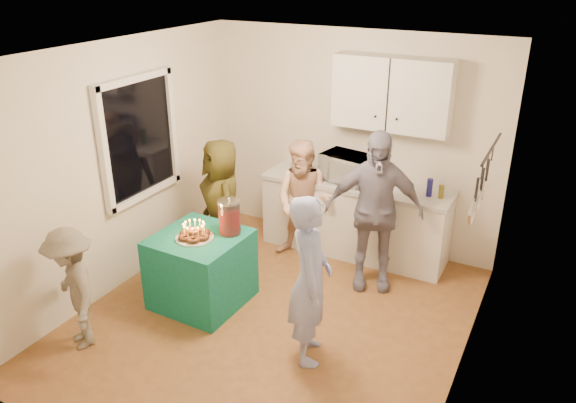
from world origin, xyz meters
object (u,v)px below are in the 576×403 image
at_px(microwave, 347,168).
at_px(woman_back_left, 222,204).
at_px(punch_jar, 230,218).
at_px(man_birthday, 310,280).
at_px(woman_back_right, 374,211).
at_px(party_table, 201,269).
at_px(counter, 355,219).
at_px(woman_back_center, 304,201).
at_px(child_near_left, 73,289).

height_order(microwave, woman_back_left, woman_back_left).
bearing_deg(punch_jar, man_birthday, -23.09).
bearing_deg(woman_back_right, microwave, 111.12).
distance_m(party_table, punch_jar, 0.63).
height_order(punch_jar, woman_back_right, woman_back_right).
bearing_deg(counter, punch_jar, -116.42).
distance_m(woman_back_left, woman_back_center, 0.94).
height_order(microwave, woman_back_center, woman_back_center).
xyz_separation_m(counter, punch_jar, (-0.76, -1.53, 0.50)).
relative_size(party_table, child_near_left, 0.72).
distance_m(woman_back_left, child_near_left, 1.93).
distance_m(counter, woman_back_left, 1.60).
xyz_separation_m(counter, child_near_left, (-1.60, -2.84, 0.16)).
relative_size(man_birthday, child_near_left, 1.32).
xyz_separation_m(punch_jar, child_near_left, (-0.84, -1.30, -0.34)).
bearing_deg(microwave, man_birthday, -65.82).
distance_m(microwave, man_birthday, 2.09).
relative_size(counter, child_near_left, 1.86).
relative_size(punch_jar, woman_back_left, 0.23).
bearing_deg(counter, party_table, -120.05).
relative_size(microwave, man_birthday, 0.37).
bearing_deg(man_birthday, microwave, -11.36).
height_order(counter, child_near_left, child_near_left).
bearing_deg(microwave, woman_back_right, -37.04).
bearing_deg(party_table, child_near_left, -118.39).
bearing_deg(woman_back_left, punch_jar, -12.85).
bearing_deg(woman_back_left, child_near_left, -63.06).
bearing_deg(woman_back_left, woman_back_right, 48.77).
distance_m(microwave, child_near_left, 3.23).
height_order(counter, man_birthday, man_birthday).
xyz_separation_m(microwave, woman_back_right, (0.55, -0.61, -0.19)).
bearing_deg(child_near_left, woman_back_center, 96.28).
bearing_deg(child_near_left, man_birthday, 53.85).
bearing_deg(counter, woman_back_center, -140.34).
distance_m(woman_back_left, woman_back_right, 1.72).
xyz_separation_m(woman_back_left, child_near_left, (-0.35, -1.89, -0.16)).
bearing_deg(counter, microwave, 180.00).
distance_m(microwave, woman_back_center, 0.64).
relative_size(counter, punch_jar, 6.47).
bearing_deg(child_near_left, punch_jar, 88.16).
xyz_separation_m(counter, woman_back_right, (0.43, -0.61, 0.45)).
distance_m(party_table, woman_back_left, 0.91).
relative_size(woman_back_center, child_near_left, 1.23).
xyz_separation_m(man_birthday, woman_back_center, (-0.84, 1.61, -0.06)).
bearing_deg(party_table, woman_back_left, 107.42).
relative_size(counter, woman_back_center, 1.52).
distance_m(party_table, woman_back_center, 1.47).
relative_size(party_table, punch_jar, 2.50).
bearing_deg(counter, man_birthday, -80.02).
xyz_separation_m(counter, woman_back_center, (-0.48, -0.40, 0.29)).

